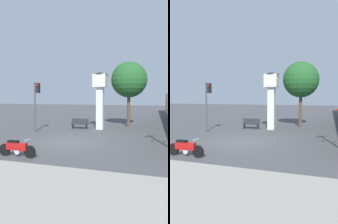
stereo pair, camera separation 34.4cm
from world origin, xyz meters
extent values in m
plane|color=#4C4C4F|center=(0.00, 0.00, 0.00)|extent=(120.00, 120.00, 0.00)
cylinder|color=black|center=(-0.57, -4.01, 0.30)|extent=(0.59, 0.10, 0.59)
cylinder|color=black|center=(-1.99, -4.01, 0.30)|extent=(0.59, 0.10, 0.59)
cube|color=#B71414|center=(-1.28, -4.01, 0.52)|extent=(1.09, 0.22, 0.36)
cube|color=black|center=(-1.48, -4.01, 0.74)|extent=(0.56, 0.23, 0.10)
cylinder|color=silver|center=(-1.23, -4.01, 0.27)|extent=(0.28, 0.20, 0.28)
cube|color=silver|center=(-0.67, -4.01, 0.87)|extent=(0.06, 0.44, 0.04)
cube|color=white|center=(0.50, 5.89, 1.87)|extent=(0.59, 0.59, 3.75)
cube|color=white|center=(0.50, 5.89, 4.31)|extent=(1.13, 1.13, 1.13)
cylinder|color=white|center=(0.50, 5.32, 4.31)|extent=(0.90, 0.02, 0.90)
cone|color=#333338|center=(0.50, 5.89, 4.98)|extent=(1.35, 1.35, 0.20)
cylinder|color=#47474C|center=(-4.23, 2.80, 2.05)|extent=(0.12, 0.12, 4.11)
cube|color=black|center=(-3.93, 2.80, 3.61)|extent=(0.28, 0.24, 0.80)
sphere|color=red|center=(-3.93, 2.65, 3.81)|extent=(0.16, 0.16, 0.16)
cylinder|color=brown|center=(2.72, 8.51, 1.58)|extent=(0.30, 0.30, 3.17)
sphere|color=#235B28|center=(2.72, 8.51, 4.54)|extent=(3.44, 3.44, 3.44)
cube|color=#2D2D33|center=(-1.33, 5.55, 0.45)|extent=(1.60, 0.44, 0.08)
cube|color=#2D2D33|center=(-1.33, 5.74, 0.70)|extent=(1.60, 0.06, 0.44)
cube|color=#2D2D33|center=(-1.97, 5.55, 0.21)|extent=(0.08, 0.35, 0.41)
cube|color=#2D2D33|center=(-0.69, 5.55, 0.21)|extent=(0.08, 0.35, 0.41)
camera|label=1|loc=(5.01, -12.98, 2.95)|focal=35.00mm
camera|label=2|loc=(5.33, -12.88, 2.95)|focal=35.00mm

